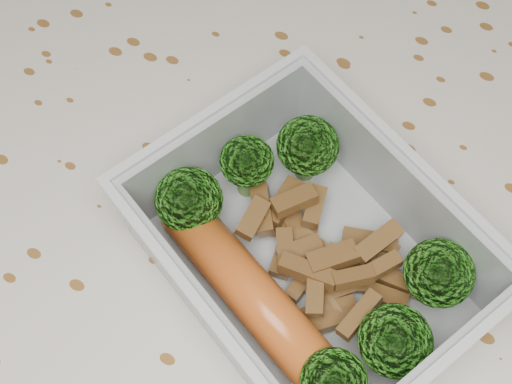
% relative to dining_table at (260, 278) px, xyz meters
% --- Properties ---
extents(dining_table, '(1.40, 0.90, 0.75)m').
position_rel_dining_table_xyz_m(dining_table, '(0.00, 0.00, 0.00)').
color(dining_table, brown).
rests_on(dining_table, ground).
extents(tablecloth, '(1.46, 0.96, 0.19)m').
position_rel_dining_table_xyz_m(tablecloth, '(0.00, 0.00, 0.05)').
color(tablecloth, silver).
rests_on(tablecloth, dining_table).
extents(lunch_container, '(0.22, 0.20, 0.06)m').
position_rel_dining_table_xyz_m(lunch_container, '(0.04, -0.01, 0.11)').
color(lunch_container, silver).
rests_on(lunch_container, tablecloth).
extents(broccoli_florets, '(0.17, 0.15, 0.05)m').
position_rel_dining_table_xyz_m(broccoli_florets, '(0.04, -0.01, 0.12)').
color(broccoli_florets, '#608C3F').
rests_on(broccoli_florets, lunch_container).
extents(meat_pile, '(0.11, 0.08, 0.03)m').
position_rel_dining_table_xyz_m(meat_pile, '(0.04, -0.01, 0.11)').
color(meat_pile, brown).
rests_on(meat_pile, lunch_container).
extents(sausage, '(0.15, 0.08, 0.03)m').
position_rel_dining_table_xyz_m(sausage, '(0.02, -0.05, 0.11)').
color(sausage, '#D05C1E').
rests_on(sausage, lunch_container).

